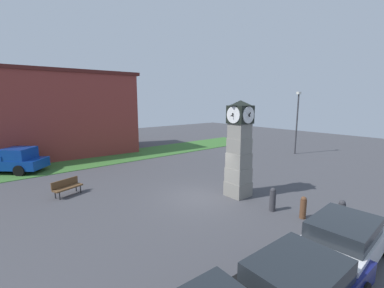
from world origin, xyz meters
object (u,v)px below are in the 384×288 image
object	(u,v)px
car_by_building	(345,239)
street_lamp_near_road	(297,118)
clock_tower	(239,150)
pickup_truck	(7,160)
car_near_tower	(301,283)
bollard_far_row	(273,199)
bollard_mid_row	(303,207)
bollard_near_tower	(341,213)
bench	(67,186)

from	to	relation	value
car_by_building	street_lamp_near_road	world-z (taller)	street_lamp_near_road
clock_tower	pickup_truck	world-z (taller)	clock_tower
car_by_building	car_near_tower	bearing A→B (deg)	-178.04
bollard_far_row	street_lamp_near_road	xyz separation A→B (m)	(13.48, 6.27, 2.95)
bollard_mid_row	bollard_far_row	xyz separation A→B (m)	(-0.37, 1.34, 0.07)
clock_tower	street_lamp_near_road	bearing A→B (deg)	16.36
clock_tower	street_lamp_near_road	size ratio (longest dim) A/B	0.87
car_near_tower	pickup_truck	xyz separation A→B (m)	(-4.60, 20.21, 0.19)
car_near_tower	bollard_near_tower	bearing A→B (deg)	11.60
bollard_near_tower	car_by_building	distance (m)	2.73
clock_tower	car_by_building	xyz separation A→B (m)	(-1.87, -6.15, -1.81)
bollard_near_tower	bench	size ratio (longest dim) A/B	0.69
car_near_tower	street_lamp_near_road	distance (m)	20.96
pickup_truck	bench	world-z (taller)	pickup_truck
clock_tower	pickup_truck	size ratio (longest dim) A/B	1.01
bollard_mid_row	pickup_truck	distance (m)	20.14
bench	street_lamp_near_road	bearing A→B (deg)	-6.33
pickup_truck	bench	xyz separation A→B (m)	(2.14, -7.79, -0.41)
bollard_near_tower	bollard_far_row	world-z (taller)	bollard_far_row
pickup_truck	bollard_mid_row	bearing A→B (deg)	-61.46
clock_tower	bollard_near_tower	bearing A→B (deg)	-82.85
car_by_building	pickup_truck	distance (m)	21.51
bollard_far_row	car_by_building	xyz separation A→B (m)	(-1.60, -3.76, 0.20)
bollard_far_row	bollard_mid_row	bearing A→B (deg)	-74.68
clock_tower	car_by_building	bearing A→B (deg)	-106.94
bollard_mid_row	bench	distance (m)	12.40
bollard_far_row	car_by_building	world-z (taller)	car_by_building
bollard_mid_row	street_lamp_near_road	world-z (taller)	street_lamp_near_road
bollard_far_row	street_lamp_near_road	size ratio (longest dim) A/B	0.19
bollard_near_tower	street_lamp_near_road	xyz separation A→B (m)	(12.56, 8.99, 2.95)
bollard_near_tower	street_lamp_near_road	size ratio (longest dim) A/B	0.19
car_by_building	street_lamp_near_road	xyz separation A→B (m)	(15.08, 10.03, 2.75)
clock_tower	bollard_far_row	xyz separation A→B (m)	(-0.28, -2.40, -2.01)
bollard_mid_row	bench	size ratio (longest dim) A/B	0.61
car_by_building	bench	world-z (taller)	car_by_building
car_near_tower	car_by_building	xyz separation A→B (m)	(3.05, 0.10, 0.05)
clock_tower	bollard_near_tower	xyz separation A→B (m)	(0.64, -5.12, -2.01)
pickup_truck	bench	bearing A→B (deg)	-74.62
clock_tower	street_lamp_near_road	xyz separation A→B (m)	(13.21, 3.88, 0.94)
bench	pickup_truck	bearing A→B (deg)	105.38
clock_tower	car_near_tower	bearing A→B (deg)	-128.21
bollard_mid_row	bench	world-z (taller)	bollard_mid_row
car_near_tower	pickup_truck	bearing A→B (deg)	102.83
bollard_mid_row	street_lamp_near_road	size ratio (longest dim) A/B	0.17
clock_tower	bench	distance (m)	9.84
bollard_mid_row	street_lamp_near_road	xyz separation A→B (m)	(13.11, 7.61, 3.01)
pickup_truck	clock_tower	bearing A→B (deg)	-55.67
clock_tower	pickup_truck	distance (m)	16.98
bollard_mid_row	pickup_truck	world-z (taller)	pickup_truck
bollard_near_tower	bollard_far_row	xyz separation A→B (m)	(-0.92, 2.72, 0.00)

